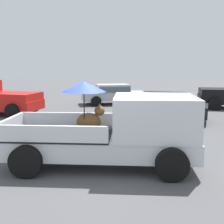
# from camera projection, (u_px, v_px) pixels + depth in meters

# --- Properties ---
(ground_plane) EXTENTS (80.00, 80.00, 0.00)m
(ground_plane) POSITION_uv_depth(u_px,v_px,m) (102.00, 165.00, 7.95)
(ground_plane) COLOR #4C4C4F
(pickup_truck_main) EXTENTS (5.05, 2.25, 2.27)m
(pickup_truck_main) POSITION_uv_depth(u_px,v_px,m) (119.00, 131.00, 7.76)
(pickup_truck_main) COLOR black
(pickup_truck_main) RESTS_ON ground
(parked_sedan_near) EXTENTS (4.61, 2.80, 1.33)m
(parked_sedan_near) POSITION_uv_depth(u_px,v_px,m) (113.00, 93.00, 19.61)
(parked_sedan_near) COLOR black
(parked_sedan_near) RESTS_ON ground
(parked_sedan_far) EXTENTS (4.60, 2.78, 1.33)m
(parked_sedan_far) POSITION_uv_depth(u_px,v_px,m) (162.00, 105.00, 14.04)
(parked_sedan_far) COLOR black
(parked_sedan_far) RESTS_ON ground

